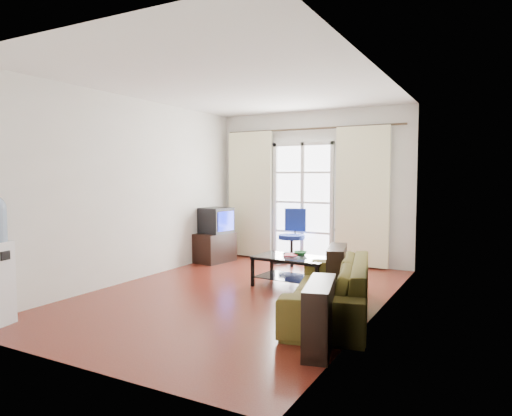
{
  "coord_description": "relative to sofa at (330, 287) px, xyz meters",
  "views": [
    {
      "loc": [
        3.0,
        -5.08,
        1.55
      ],
      "look_at": [
        0.08,
        0.35,
        1.12
      ],
      "focal_mm": 32.0,
      "sensor_mm": 36.0,
      "label": 1
    }
  ],
  "objects": [
    {
      "name": "curtain_right",
      "position": [
        -0.4,
        2.74,
        0.89
      ],
      "size": [
        0.9,
        0.07,
        2.35
      ],
      "primitive_type": "cube",
      "color": "#FEFFCD",
      "rests_on": "curtain_rod"
    },
    {
      "name": "remote",
      "position": [
        -1.01,
        1.12,
        0.13
      ],
      "size": [
        0.18,
        0.06,
        0.02
      ],
      "primitive_type": "cube",
      "rotation": [
        0.0,
        0.0,
        -0.07
      ],
      "color": "black",
      "rests_on": "coffee_table"
    },
    {
      "name": "coffee_table",
      "position": [
        -0.88,
        0.97,
        -0.03
      ],
      "size": [
        1.08,
        0.67,
        0.43
      ],
      "rotation": [
        0.0,
        0.0,
        -0.07
      ],
      "color": "silver",
      "rests_on": "floor"
    },
    {
      "name": "wall_front",
      "position": [
        -1.35,
        -2.34,
        1.04
      ],
      "size": [
        3.6,
        0.02,
        2.7
      ],
      "primitive_type": "cube",
      "color": "white",
      "rests_on": "floor"
    },
    {
      "name": "wall_left",
      "position": [
        -3.15,
        0.26,
        1.04
      ],
      "size": [
        0.02,
        5.2,
        2.7
      ],
      "primitive_type": "cube",
      "color": "white",
      "rests_on": "floor"
    },
    {
      "name": "radiator",
      "position": [
        -0.55,
        2.76,
        0.02
      ],
      "size": [
        0.64,
        0.12,
        0.64
      ],
      "primitive_type": "cube",
      "color": "gray",
      "rests_on": "floor"
    },
    {
      "name": "ceiling",
      "position": [
        -1.35,
        0.26,
        2.39
      ],
      "size": [
        5.2,
        5.2,
        0.0
      ],
      "primitive_type": "plane",
      "rotation": [
        3.14,
        0.0,
        0.0
      ],
      "color": "white",
      "rests_on": "wall_back"
    },
    {
      "name": "task_chair",
      "position": [
        -1.58,
        2.54,
        -0.02
      ],
      "size": [
        0.73,
        0.73,
        0.97
      ],
      "rotation": [
        0.0,
        0.0,
        0.11
      ],
      "color": "black",
      "rests_on": "floor"
    },
    {
      "name": "crt_tv",
      "position": [
        -2.88,
        2.05,
        0.44
      ],
      "size": [
        0.57,
        0.57,
        0.46
      ],
      "rotation": [
        0.0,
        0.0,
        -0.17
      ],
      "color": "black",
      "rests_on": "tv_stand"
    },
    {
      "name": "french_door",
      "position": [
        -1.5,
        2.81,
        0.77
      ],
      "size": [
        1.16,
        0.06,
        2.15
      ],
      "color": "white",
      "rests_on": "wall_back"
    },
    {
      "name": "floor",
      "position": [
        -1.35,
        0.26,
        -0.31
      ],
      "size": [
        5.2,
        5.2,
        0.0
      ],
      "primitive_type": "plane",
      "color": "maroon",
      "rests_on": "ground"
    },
    {
      "name": "sofa",
      "position": [
        0.0,
        0.0,
        0.0
      ],
      "size": [
        2.48,
        1.81,
        0.61
      ],
      "primitive_type": "imported",
      "rotation": [
        0.0,
        0.0,
        -1.32
      ],
      "color": "brown",
      "rests_on": "floor"
    },
    {
      "name": "curtain_rod",
      "position": [
        -1.35,
        2.76,
        2.07
      ],
      "size": [
        3.3,
        0.04,
        0.04
      ],
      "primitive_type": "cylinder",
      "rotation": [
        0.0,
        1.57,
        0.0
      ],
      "color": "#4C3F2D",
      "rests_on": "wall_back"
    },
    {
      "name": "book",
      "position": [
        -1.01,
        0.98,
        0.13
      ],
      "size": [
        0.33,
        0.36,
        0.02
      ],
      "primitive_type": "imported",
      "rotation": [
        0.0,
        0.0,
        0.29
      ],
      "color": "#A71416",
      "rests_on": "coffee_table"
    },
    {
      "name": "bowl",
      "position": [
        -0.84,
        1.14,
        0.14
      ],
      "size": [
        0.34,
        0.34,
        0.05
      ],
      "primitive_type": "imported",
      "rotation": [
        0.0,
        0.0,
        0.4
      ],
      "color": "#2D7E3C",
      "rests_on": "coffee_table"
    },
    {
      "name": "curtain_left",
      "position": [
        -2.55,
        2.74,
        0.89
      ],
      "size": [
        0.9,
        0.07,
        2.35
      ],
      "primitive_type": "cube",
      "color": "#FEFFCD",
      "rests_on": "curtain_rod"
    },
    {
      "name": "tv_stand",
      "position": [
        -2.88,
        2.02,
        -0.05
      ],
      "size": [
        0.58,
        0.77,
        0.52
      ],
      "primitive_type": "cube",
      "rotation": [
        0.0,
        0.0,
        -0.15
      ],
      "color": "black",
      "rests_on": "floor"
    },
    {
      "name": "wall_back",
      "position": [
        -1.35,
        2.86,
        1.04
      ],
      "size": [
        3.6,
        0.02,
        2.7
      ],
      "primitive_type": "cube",
      "color": "white",
      "rests_on": "floor"
    },
    {
      "name": "wall_right",
      "position": [
        0.45,
        0.26,
        1.04
      ],
      "size": [
        0.02,
        5.2,
        2.7
      ],
      "primitive_type": "cube",
      "color": "white",
      "rests_on": "floor"
    }
  ]
}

